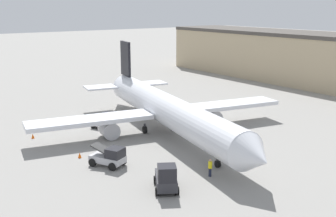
{
  "coord_description": "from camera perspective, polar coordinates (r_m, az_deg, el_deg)",
  "views": [
    {
      "loc": [
        39.09,
        -28.18,
        15.07
      ],
      "look_at": [
        0.0,
        0.0,
        3.21
      ],
      "focal_mm": 45.0,
      "sensor_mm": 36.0,
      "label": 1
    }
  ],
  "objects": [
    {
      "name": "ground_plane",
      "position": [
        50.49,
        -0.0,
        -3.54
      ],
      "size": [
        400.0,
        400.0,
        0.0
      ],
      "primitive_type": "plane",
      "color": "gray"
    },
    {
      "name": "terminal_building",
      "position": [
        83.86,
        21.86,
        5.91
      ],
      "size": [
        81.05,
        13.28,
        9.9
      ],
      "color": "tan",
      "rests_on": "ground_plane"
    },
    {
      "name": "airplane",
      "position": [
        50.48,
        -0.42,
        -0.07
      ],
      "size": [
        38.81,
        32.29,
        9.91
      ],
      "rotation": [
        0.0,
        0.0,
        -0.2
      ],
      "color": "silver",
      "rests_on": "ground_plane"
    },
    {
      "name": "ground_crew_worker",
      "position": [
        38.42,
        5.73,
        -7.91
      ],
      "size": [
        0.37,
        0.37,
        1.66
      ],
      "rotation": [
        0.0,
        0.0,
        6.23
      ],
      "color": "#1E2338",
      "rests_on": "ground_plane"
    },
    {
      "name": "baggage_tug",
      "position": [
        53.28,
        -8.74,
        -1.69
      ],
      "size": [
        2.89,
        2.51,
        2.17
      ],
      "rotation": [
        0.0,
        0.0,
        0.41
      ],
      "color": "#B2B2B7",
      "rests_on": "ground_plane"
    },
    {
      "name": "belt_loader_truck",
      "position": [
        40.93,
        -7.92,
        -6.48
      ],
      "size": [
        3.73,
        3.16,
        2.02
      ],
      "rotation": [
        0.0,
        0.0,
        0.46
      ],
      "color": "#B2B2B7",
      "rests_on": "ground_plane"
    },
    {
      "name": "pushback_tug",
      "position": [
        35.39,
        -0.23,
        -9.42
      ],
      "size": [
        3.79,
        3.25,
        2.45
      ],
      "rotation": [
        0.0,
        0.0,
        -0.54
      ],
      "color": "#2D2D33",
      "rests_on": "ground_plane"
    },
    {
      "name": "safety_cone_near",
      "position": [
        43.83,
        -11.88,
        -6.21
      ],
      "size": [
        0.36,
        0.36,
        0.55
      ],
      "color": "#EF590F",
      "rests_on": "ground_plane"
    },
    {
      "name": "safety_cone_far",
      "position": [
        51.44,
        -17.84,
        -3.57
      ],
      "size": [
        0.36,
        0.36,
        0.55
      ],
      "color": "#EF590F",
      "rests_on": "ground_plane"
    }
  ]
}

